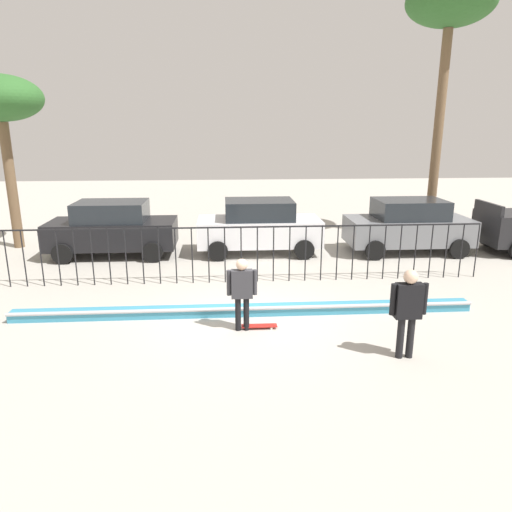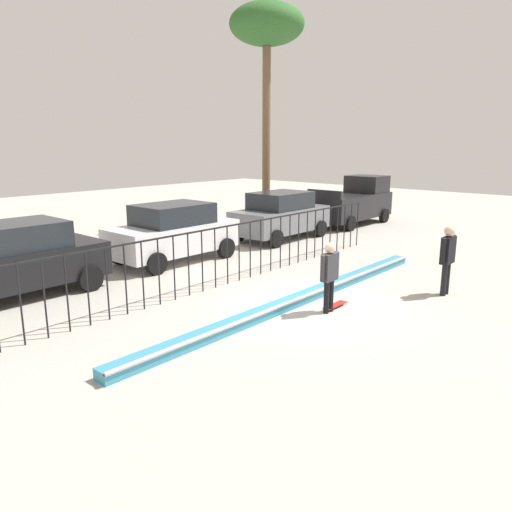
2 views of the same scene
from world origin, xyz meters
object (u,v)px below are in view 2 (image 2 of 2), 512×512
(skateboarder, at_px, (330,271))
(parked_car_gray, at_px, (281,215))
(pickup_truck, at_px, (353,202))
(palm_tree_tall, at_px, (267,30))
(parked_car_black, at_px, (15,259))
(skateboard, at_px, (335,305))
(camera_operator, at_px, (448,254))
(parked_car_white, at_px, (174,232))

(skateboarder, distance_m, parked_car_gray, 8.85)
(pickup_truck, distance_m, palm_tree_tall, 8.59)
(parked_car_black, height_order, palm_tree_tall, palm_tree_tall)
(skateboarder, xyz_separation_m, skateboard, (0.38, 0.05, -0.93))
(camera_operator, xyz_separation_m, pickup_truck, (8.31, 7.60, -0.04))
(parked_car_gray, bearing_deg, parked_car_white, 173.81)
(parked_car_white, relative_size, palm_tree_tall, 0.45)
(skateboard, bearing_deg, parked_car_gray, 35.52)
(camera_operator, xyz_separation_m, parked_car_black, (-7.34, 8.10, -0.11))
(palm_tree_tall, bearing_deg, pickup_truck, -36.08)
(skateboarder, bearing_deg, parked_car_black, 145.97)
(skateboarder, xyz_separation_m, palm_tree_tall, (7.95, 8.63, 7.49))
(pickup_truck, relative_size, palm_tree_tall, 0.49)
(parked_car_black, bearing_deg, skateboarder, -57.49)
(parked_car_gray, bearing_deg, camera_operator, -114.61)
(skateboard, height_order, camera_operator, camera_operator)
(pickup_truck, bearing_deg, parked_car_black, 176.16)
(skateboarder, height_order, camera_operator, camera_operator)
(skateboarder, distance_m, pickup_truck, 12.95)
(parked_car_white, bearing_deg, skateboard, -96.27)
(parked_car_black, bearing_deg, parked_car_white, 0.06)
(skateboard, relative_size, camera_operator, 0.45)
(skateboarder, xyz_separation_m, parked_car_white, (0.87, 6.60, -0.02))
(parked_car_white, height_order, palm_tree_tall, palm_tree_tall)
(skateboard, relative_size, parked_car_black, 0.19)
(skateboarder, distance_m, parked_car_black, 7.82)
(parked_car_white, xyz_separation_m, parked_car_gray, (5.30, -0.25, 0.00))
(skateboarder, bearing_deg, parked_car_gray, 69.20)
(parked_car_black, xyz_separation_m, pickup_truck, (15.64, -0.49, 0.06))
(skateboarder, bearing_deg, camera_operator, -2.46)
(camera_operator, xyz_separation_m, parked_car_gray, (3.04, 7.86, -0.11))
(palm_tree_tall, bearing_deg, parked_car_black, -170.47)
(parked_car_black, distance_m, parked_car_white, 5.09)
(skateboarder, xyz_separation_m, pickup_truck, (11.42, 6.10, 0.05))
(parked_car_gray, height_order, pickup_truck, pickup_truck)
(parked_car_black, relative_size, parked_car_white, 1.00)
(skateboarder, height_order, parked_car_gray, parked_car_gray)
(camera_operator, relative_size, parked_car_gray, 0.42)
(camera_operator, height_order, parked_car_gray, parked_car_gray)
(pickup_truck, bearing_deg, parked_car_gray, 175.21)
(skateboard, height_order, parked_car_black, parked_car_black)
(pickup_truck, bearing_deg, camera_operator, -139.56)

